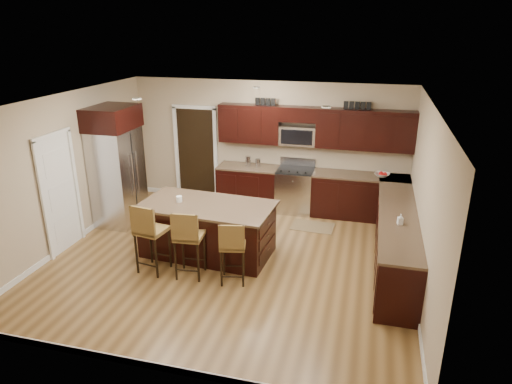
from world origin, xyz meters
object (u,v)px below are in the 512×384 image
(island, at_px, (208,231))
(stool_mid, at_px, (188,237))
(range, at_px, (295,190))
(stool_left, at_px, (149,231))
(refrigerator, at_px, (117,165))
(stool_right, at_px, (232,246))

(island, height_order, stool_mid, stool_mid)
(range, height_order, stool_left, stool_left)
(range, height_order, refrigerator, refrigerator)
(stool_mid, height_order, stool_right, stool_mid)
(stool_mid, relative_size, refrigerator, 0.48)
(range, bearing_deg, stool_right, -97.47)
(island, relative_size, stool_mid, 2.05)
(range, distance_m, stool_right, 3.17)
(stool_mid, relative_size, stool_right, 1.10)
(stool_right, height_order, refrigerator, refrigerator)
(range, bearing_deg, refrigerator, -156.26)
(range, distance_m, stool_mid, 3.35)
(range, relative_size, stool_right, 1.07)
(stool_mid, bearing_deg, stool_left, 175.19)
(island, relative_size, stool_right, 2.26)
(range, bearing_deg, stool_mid, -109.74)
(island, distance_m, refrigerator, 2.46)
(stool_left, xyz_separation_m, refrigerator, (-1.51, 1.70, 0.46))
(island, relative_size, refrigerator, 0.99)
(stool_left, bearing_deg, stool_right, 9.36)
(range, xyz_separation_m, island, (-1.13, -2.30, -0.04))
(stool_mid, xyz_separation_m, stool_right, (0.72, 0.01, -0.07))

